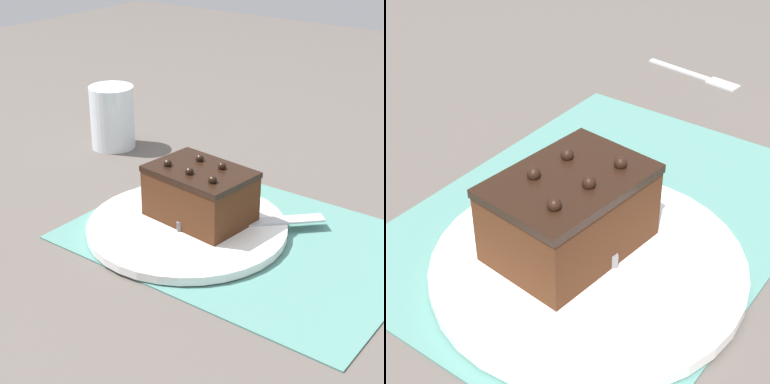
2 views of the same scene
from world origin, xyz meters
The scene contains 6 objects.
ground_plane centered at (0.00, 0.00, 0.00)m, with size 3.00×3.00×0.00m, color #544C47.
placemat_woven centered at (0.00, 0.00, 0.00)m, with size 0.46×0.34×0.00m, color slate.
cake_plate centered at (0.07, 0.03, 0.01)m, with size 0.28×0.28×0.01m.
chocolate_cake centered at (0.07, 0.01, 0.05)m, with size 0.15×0.11×0.09m.
serving_knife centered at (0.03, 0.01, 0.02)m, with size 0.16×0.17×0.01m.
dessert_fork centered at (-0.36, -0.08, 0.00)m, with size 0.03×0.15×0.01m.
Camera 2 is at (0.43, 0.28, 0.39)m, focal length 60.00 mm.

